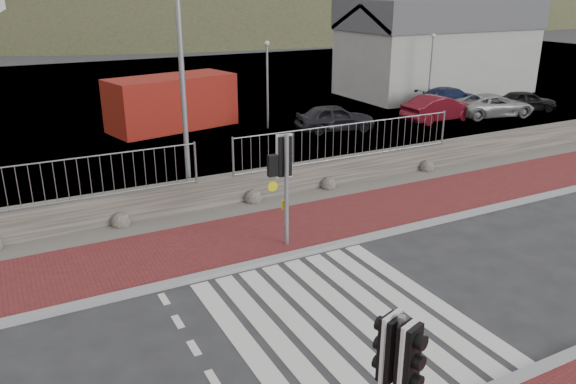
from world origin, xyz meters
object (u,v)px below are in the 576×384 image
traffic_signal_far (285,167)px  car_a (335,118)px  car_c (450,98)px  car_b (439,108)px  car_d (494,105)px  streetlight (184,32)px  traffic_signal_near (398,366)px  shipping_container (172,102)px  car_e (526,101)px

traffic_signal_far → car_a: traffic_signal_far is taller
car_a → car_c: bearing=-68.2°
car_b → car_d: size_ratio=0.93×
streetlight → car_c: bearing=9.7°
streetlight → traffic_signal_far: bearing=-90.9°
streetlight → car_c: streetlight is taller
traffic_signal_near → traffic_signal_far: traffic_signal_far is taller
shipping_container → car_b: shipping_container is taller
streetlight → car_e: streetlight is taller
streetlight → car_e: bearing=0.4°
streetlight → car_b: size_ratio=2.31×
traffic_signal_near → shipping_container: bearing=61.3°
car_b → car_e: 6.04m
traffic_signal_far → car_c: (16.52, 11.74, -1.57)m
streetlight → car_d: bearing=1.6°
streetlight → car_d: streetlight is taller
car_d → car_e: size_ratio=1.29×
streetlight → car_b: streetlight is taller
streetlight → car_e: (20.82, 4.85, -4.61)m
streetlight → car_d: 19.28m
shipping_container → car_a: bearing=-45.0°
traffic_signal_near → shipping_container: 22.09m
car_a → car_c: (8.51, 1.45, -0.02)m
car_a → car_b: bearing=-84.2°
traffic_signal_far → shipping_container: traffic_signal_far is taller
car_c → car_a: bearing=93.0°
streetlight → car_b: (14.79, 5.12, -4.52)m
car_c → car_b: bearing=121.4°
car_a → car_e: bearing=-82.3°
shipping_container → car_e: shipping_container is taller
car_d → car_e: (2.68, 0.22, -0.03)m
car_c → car_d: car_c is taller
traffic_signal_far → car_a: size_ratio=0.81×
shipping_container → car_a: size_ratio=1.60×
shipping_container → car_e: size_ratio=1.80×
car_a → car_c: car_a is taller
streetlight → car_e: size_ratio=2.77×
traffic_signal_near → streetlight: streetlight is taller
car_d → traffic_signal_far: bearing=130.5°
shipping_container → car_b: bearing=-33.8°
car_b → traffic_signal_far: bearing=123.9°
traffic_signal_near → car_d: size_ratio=0.62×
traffic_signal_far → shipping_container: 14.58m
streetlight → car_a: 11.58m
traffic_signal_far → car_c: size_ratio=0.71×
streetlight → traffic_signal_near: bearing=-108.8°
traffic_signal_near → car_a: size_ratio=0.71×
car_a → car_d: car_a is taller
traffic_signal_far → car_c: 20.33m
traffic_signal_near → car_b: bearing=27.3°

